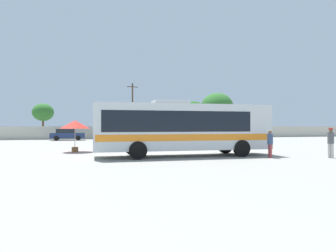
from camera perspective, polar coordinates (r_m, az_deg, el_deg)
ground_plane at (r=29.21m, az=-2.64°, el=-3.75°), size 300.00×300.00×0.00m
perimeter_wall at (r=45.66m, az=-7.10°, el=-1.23°), size 80.00×0.30×1.86m
coach_bus_silver_orange at (r=18.97m, az=2.52°, el=-0.13°), size 11.18×2.93×3.50m
attendant_by_bus_door at (r=19.01m, az=18.83°, el=-2.93°), size 0.37×0.37×1.67m
passenger_waiting_on_apron at (r=20.35m, az=28.54°, el=-2.51°), size 0.49×0.49×1.79m
vendor_umbrella_near_gate_red at (r=23.06m, az=-17.28°, el=0.17°), size 2.17×2.17×2.32m
parked_car_leftmost_dark_blue at (r=42.18m, az=-18.62°, el=-1.49°), size 4.41×2.04×1.54m
parked_car_second_grey at (r=41.49m, az=-11.28°, el=-1.51°), size 4.15×2.11×1.55m
parked_car_third_maroon at (r=42.37m, az=-1.77°, el=-1.49°), size 4.65×2.27×1.52m
parked_car_rightmost_white at (r=45.26m, az=5.87°, el=-1.39°), size 4.41×2.02×1.55m
utility_pole_near at (r=49.62m, az=-6.77°, el=3.17°), size 1.80×0.29×8.94m
roadside_tree_left at (r=52.29m, az=-22.67°, el=2.41°), size 3.33×3.33×5.54m
roadside_tree_midleft at (r=47.99m, az=-8.77°, el=2.77°), size 3.22×3.22×5.63m
roadside_tree_midright at (r=53.83m, az=4.84°, el=2.45°), size 4.99×4.99×6.34m
roadside_tree_right at (r=53.29m, az=9.33°, el=3.69°), size 5.53×5.53×7.70m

